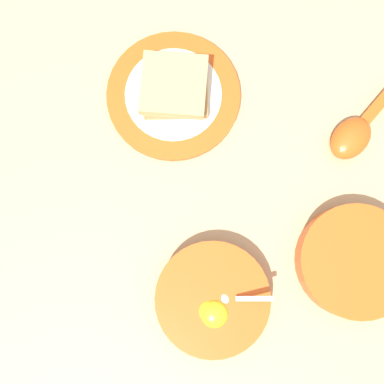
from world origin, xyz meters
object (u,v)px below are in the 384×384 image
Objects in this scene: egg_bowl at (212,299)px; toast_sandwich at (175,87)px; toast_plate at (173,95)px; congee_bowl at (355,261)px; soup_spoon at (355,133)px.

toast_sandwich is (-0.30, 0.13, 0.01)m from egg_bowl.
egg_bowl reaches higher than toast_sandwich.
egg_bowl is at bearing -22.54° from toast_sandwich.
toast_plate is at bearing 158.03° from egg_bowl.
soup_spoon is at bearing 143.34° from congee_bowl.
soup_spoon is at bearing 44.54° from toast_plate.
toast_sandwich is at bearing -167.46° from congee_bowl.
toast_plate is at bearing -166.79° from congee_bowl.
toast_sandwich is 0.82× the size of congee_bowl.
soup_spoon is 0.20m from congee_bowl.
toast_sandwich reaches higher than congee_bowl.
toast_sandwich is 0.38m from congee_bowl.
toast_plate is (-0.30, 0.12, -0.02)m from egg_bowl.
egg_bowl is 0.78× the size of toast_plate.
egg_bowl is 1.00× the size of soup_spoon.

